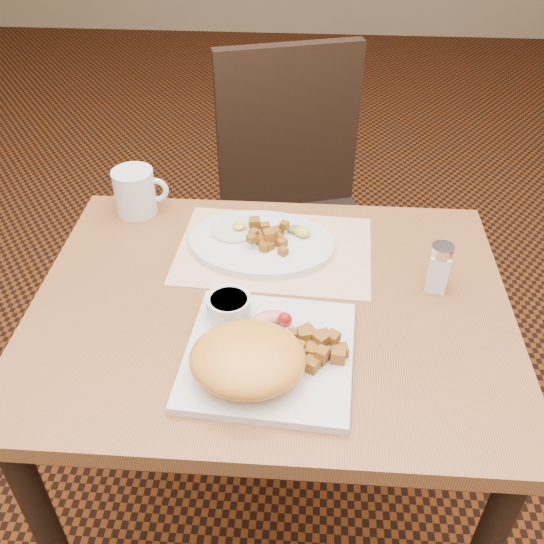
% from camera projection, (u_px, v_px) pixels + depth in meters
% --- Properties ---
extents(ground, '(8.00, 8.00, 0.00)m').
position_uv_depth(ground, '(271.00, 513.00, 1.61)').
color(ground, black).
rests_on(ground, ground).
extents(table, '(0.90, 0.70, 0.75)m').
position_uv_depth(table, '(271.00, 343.00, 1.21)').
color(table, '#9B5D30').
rests_on(table, ground).
extents(chair_far, '(0.52, 0.53, 0.97)m').
position_uv_depth(chair_far, '(296.00, 203.00, 1.80)').
color(chair_far, black).
rests_on(chair_far, ground).
extents(placemat, '(0.41, 0.30, 0.00)m').
position_uv_depth(placemat, '(274.00, 250.00, 1.27)').
color(placemat, white).
rests_on(placemat, table).
extents(plate_square, '(0.30, 0.30, 0.02)m').
position_uv_depth(plate_square, '(269.00, 355.00, 1.02)').
color(plate_square, silver).
rests_on(plate_square, table).
extents(plate_oval, '(0.32, 0.25, 0.02)m').
position_uv_depth(plate_oval, '(261.00, 243.00, 1.27)').
color(plate_oval, silver).
rests_on(plate_oval, placemat).
extents(hollandaise_mound, '(0.19, 0.17, 0.07)m').
position_uv_depth(hollandaise_mound, '(247.00, 359.00, 0.96)').
color(hollandaise_mound, '#FFA131').
rests_on(hollandaise_mound, plate_square).
extents(ramekin, '(0.08, 0.08, 0.04)m').
position_uv_depth(ramekin, '(229.00, 306.00, 1.07)').
color(ramekin, silver).
rests_on(ramekin, plate_square).
extents(garnish_sq, '(0.08, 0.05, 0.03)m').
position_uv_depth(garnish_sq, '(274.00, 318.00, 1.07)').
color(garnish_sq, '#387223').
rests_on(garnish_sq, plate_square).
extents(fried_egg, '(0.10, 0.10, 0.02)m').
position_uv_depth(fried_egg, '(235.00, 229.00, 1.29)').
color(fried_egg, white).
rests_on(fried_egg, plate_oval).
extents(garnish_ov, '(0.06, 0.05, 0.02)m').
position_uv_depth(garnish_ov, '(300.00, 231.00, 1.27)').
color(garnish_ov, '#387223').
rests_on(garnish_ov, plate_oval).
extents(salt_shaker, '(0.05, 0.05, 0.10)m').
position_uv_depth(salt_shaker, '(439.00, 267.00, 1.14)').
color(salt_shaker, white).
rests_on(salt_shaker, table).
extents(coffee_mug, '(0.12, 0.09, 0.10)m').
position_uv_depth(coffee_mug, '(136.00, 192.00, 1.35)').
color(coffee_mug, silver).
rests_on(coffee_mug, table).
extents(home_fries_sq, '(0.12, 0.10, 0.04)m').
position_uv_depth(home_fries_sq, '(313.00, 347.00, 1.01)').
color(home_fries_sq, '#9E6119').
rests_on(home_fries_sq, plate_square).
extents(home_fries_ov, '(0.09, 0.09, 0.04)m').
position_uv_depth(home_fries_ov, '(268.00, 237.00, 1.25)').
color(home_fries_ov, '#9E6119').
rests_on(home_fries_ov, plate_oval).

